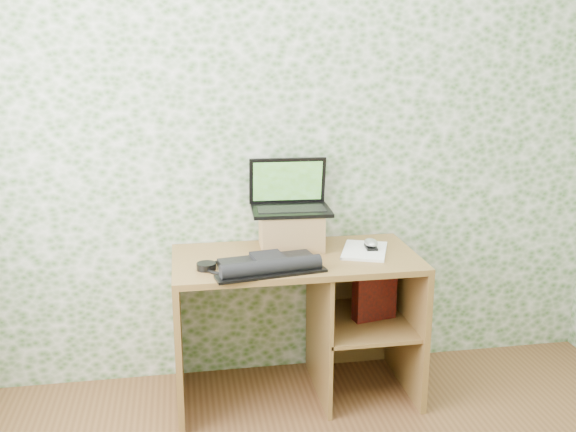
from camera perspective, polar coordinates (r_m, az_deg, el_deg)
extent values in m
plane|color=silver|center=(3.32, -0.23, 7.13)|extent=(3.50, 0.00, 3.50)
cube|color=brown|center=(3.15, 0.70, -3.87)|extent=(1.20, 0.60, 0.03)
cube|color=brown|center=(3.25, -9.70, -10.65)|extent=(0.03, 0.60, 0.72)
cube|color=brown|center=(3.44, 10.45, -9.20)|extent=(0.03, 0.60, 0.72)
cube|color=brown|center=(3.32, 2.75, -9.90)|extent=(0.02, 0.56, 0.72)
cube|color=brown|center=(3.36, 6.68, -9.25)|extent=(0.46, 0.56, 0.02)
cube|color=brown|center=(3.62, 5.52, -7.70)|extent=(0.48, 0.02, 0.72)
cube|color=olive|center=(3.26, 0.27, -1.25)|extent=(0.32, 0.27, 0.19)
cube|color=black|center=(3.23, 0.27, 0.49)|extent=(0.41, 0.29, 0.02)
cube|color=black|center=(3.22, 0.30, 0.64)|extent=(0.34, 0.16, 0.00)
cube|color=black|center=(3.30, -0.05, 3.16)|extent=(0.40, 0.08, 0.25)
cube|color=#2D5217|center=(3.30, -0.03, 3.10)|extent=(0.36, 0.06, 0.21)
cube|color=black|center=(3.01, -1.81, -4.14)|extent=(0.47, 0.23, 0.04)
cube|color=black|center=(3.01, -1.81, -3.96)|extent=(0.16, 0.16, 0.06)
cylinder|color=black|center=(2.90, -1.49, -4.56)|extent=(0.47, 0.15, 0.07)
cube|color=black|center=(2.90, -1.48, -5.15)|extent=(0.52, 0.18, 0.01)
torus|color=black|center=(2.99, -5.64, -4.55)|extent=(0.19, 0.19, 0.02)
cylinder|color=black|center=(2.99, -7.27, -4.46)|extent=(0.09, 0.09, 0.03)
cylinder|color=black|center=(2.99, -4.02, -4.36)|extent=(0.09, 0.09, 0.03)
cube|color=white|center=(3.23, 6.82, -3.07)|extent=(0.30, 0.35, 0.01)
ellipsoid|color=#B1B1B3|center=(3.25, 7.39, -2.55)|extent=(0.08, 0.11, 0.04)
cylinder|color=black|center=(3.29, 7.66, -2.56)|extent=(0.05, 0.15, 0.01)
cube|color=maroon|center=(3.32, 7.69, -6.92)|extent=(0.23, 0.12, 0.27)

